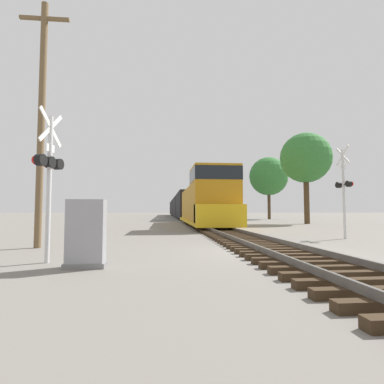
# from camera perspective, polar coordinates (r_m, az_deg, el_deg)

# --- Properties ---
(ground_plane) EXTENTS (400.00, 400.00, 0.00)m
(ground_plane) POSITION_cam_1_polar(r_m,az_deg,el_deg) (10.19, 15.03, -10.98)
(ground_plane) COLOR slate
(rail_track_bed) EXTENTS (2.60, 160.00, 0.31)m
(rail_track_bed) POSITION_cam_1_polar(r_m,az_deg,el_deg) (10.17, 15.02, -10.22)
(rail_track_bed) COLOR #382819
(rail_track_bed) RESTS_ON ground
(freight_train) EXTENTS (3.13, 81.17, 4.38)m
(freight_train) POSITION_cam_1_polar(r_m,az_deg,el_deg) (58.47, -2.00, -2.88)
(freight_train) COLOR #B77A14
(freight_train) RESTS_ON ground
(crossing_signal_near) EXTENTS (0.55, 1.01, 3.98)m
(crossing_signal_near) POSITION_cam_1_polar(r_m,az_deg,el_deg) (8.69, -25.67, 3.98)
(crossing_signal_near) COLOR silver
(crossing_signal_near) RESTS_ON ground
(crossing_signal_far) EXTENTS (0.41, 1.01, 4.46)m
(crossing_signal_far) POSITION_cam_1_polar(r_m,az_deg,el_deg) (16.15, 26.98, 0.92)
(crossing_signal_far) COLOR silver
(crossing_signal_far) RESTS_ON ground
(relay_cabinet) EXTENTS (0.94, 0.51, 1.60)m
(relay_cabinet) POSITION_cam_1_polar(r_m,az_deg,el_deg) (7.54, -19.50, -7.52)
(relay_cabinet) COLOR slate
(relay_cabinet) RESTS_ON ground
(utility_pole) EXTENTS (1.80, 0.24, 9.17)m
(utility_pole) POSITION_cam_1_polar(r_m,az_deg,el_deg) (12.65, -26.75, 12.53)
(utility_pole) COLOR brown
(utility_pole) RESTS_ON ground
(tree_far_right) EXTENTS (5.16, 5.16, 9.38)m
(tree_far_right) POSITION_cam_1_polar(r_m,az_deg,el_deg) (33.23, 20.83, 6.04)
(tree_far_right) COLOR #473521
(tree_far_right) RESTS_ON ground
(tree_mid_background) EXTENTS (6.09, 6.09, 9.88)m
(tree_mid_background) POSITION_cam_1_polar(r_m,az_deg,el_deg) (49.23, 14.39, 2.91)
(tree_mid_background) COLOR #473521
(tree_mid_background) RESTS_ON ground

